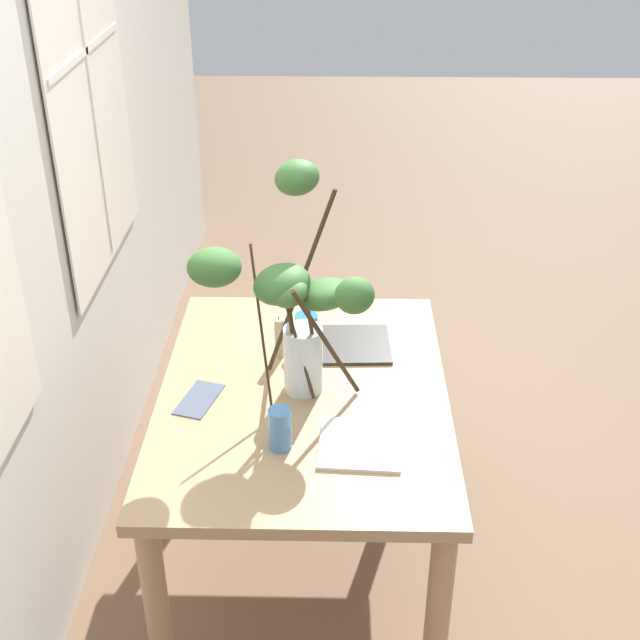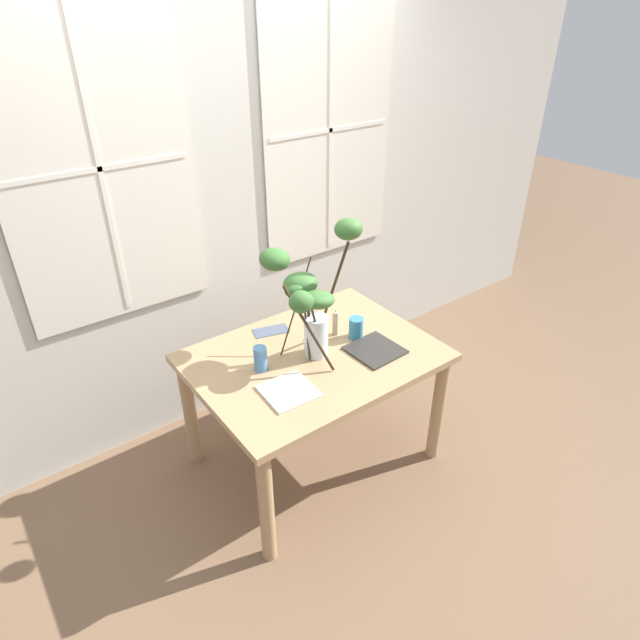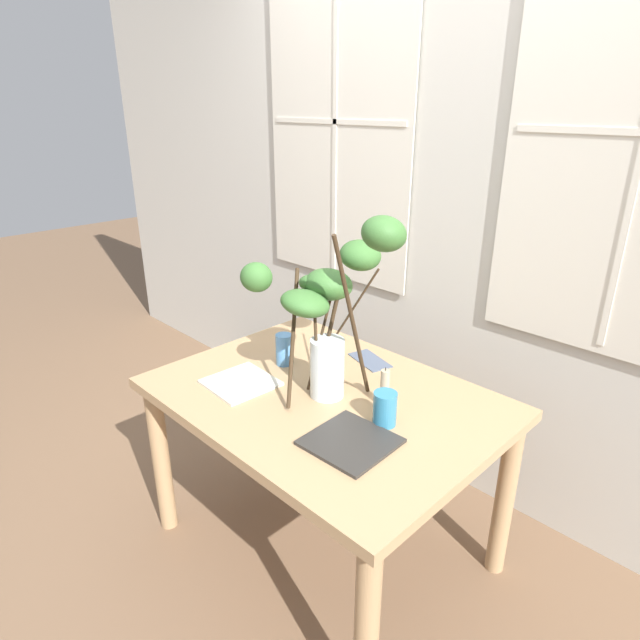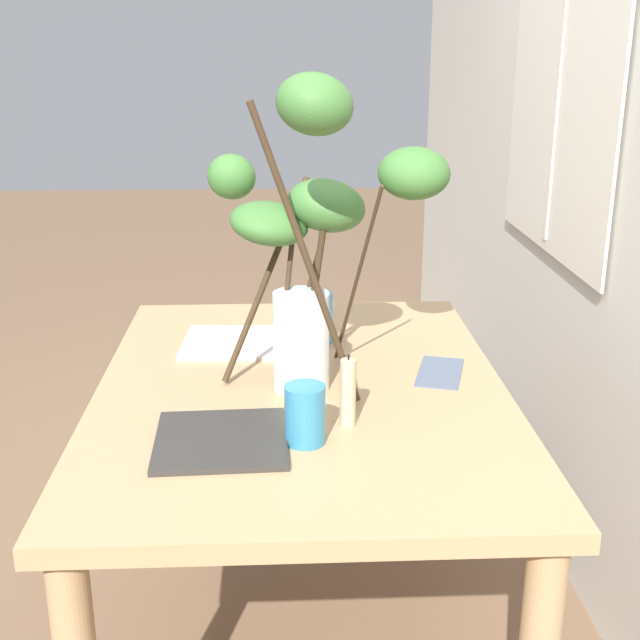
% 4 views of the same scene
% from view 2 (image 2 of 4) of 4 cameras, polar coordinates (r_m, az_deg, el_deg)
% --- Properties ---
extents(ground, '(14.00, 14.00, 0.00)m').
position_cam_2_polar(ground, '(3.32, -0.56, -14.02)').
color(ground, brown).
extents(back_wall_with_windows, '(5.81, 0.14, 2.79)m').
position_cam_2_polar(back_wall_with_windows, '(3.19, -9.80, 13.40)').
color(back_wall_with_windows, beige).
rests_on(back_wall_with_windows, ground).
extents(dining_table, '(1.25, 0.92, 0.73)m').
position_cam_2_polar(dining_table, '(2.91, -0.62, -5.36)').
color(dining_table, tan).
rests_on(dining_table, ground).
extents(vase_with_branches, '(0.57, 0.59, 0.71)m').
position_cam_2_polar(vase_with_branches, '(2.67, -1.21, 2.98)').
color(vase_with_branches, silver).
rests_on(vase_with_branches, dining_table).
extents(drinking_glass_blue_left, '(0.07, 0.07, 0.13)m').
position_cam_2_polar(drinking_glass_blue_left, '(2.72, -6.27, -4.04)').
color(drinking_glass_blue_left, '#4C84BC').
rests_on(drinking_glass_blue_left, dining_table).
extents(drinking_glass_blue_right, '(0.08, 0.08, 0.12)m').
position_cam_2_polar(drinking_glass_blue_right, '(2.96, 3.73, -0.79)').
color(drinking_glass_blue_right, teal).
rests_on(drinking_glass_blue_right, dining_table).
extents(plate_square_left, '(0.25, 0.25, 0.01)m').
position_cam_2_polar(plate_square_left, '(2.60, -3.32, -7.44)').
color(plate_square_left, silver).
rests_on(plate_square_left, dining_table).
extents(plate_square_right, '(0.26, 0.26, 0.01)m').
position_cam_2_polar(plate_square_right, '(2.88, 5.77, -3.13)').
color(plate_square_right, '#2D2B28').
rests_on(plate_square_right, dining_table).
extents(napkin_folded, '(0.21, 0.15, 0.00)m').
position_cam_2_polar(napkin_folded, '(3.04, -5.15, -1.13)').
color(napkin_folded, '#4C566B').
rests_on(napkin_folded, dining_table).
extents(pillar_candle, '(0.03, 0.03, 0.15)m').
position_cam_2_polar(pillar_candle, '(2.97, 1.62, -0.35)').
color(pillar_candle, tan).
rests_on(pillar_candle, dining_table).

